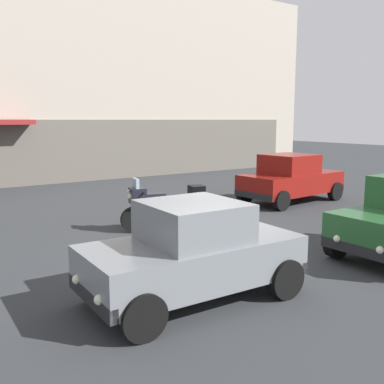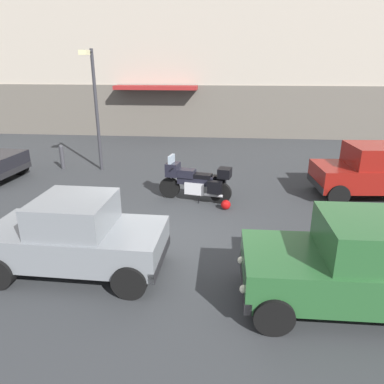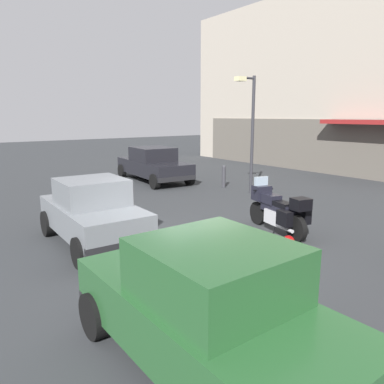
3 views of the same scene
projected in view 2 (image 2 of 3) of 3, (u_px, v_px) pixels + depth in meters
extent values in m
plane|color=#2D3033|center=(171.00, 237.00, 8.73)|extent=(80.00, 80.00, 0.00)
cube|color=#A89E8E|center=(206.00, 47.00, 19.85)|extent=(31.35, 2.40, 9.54)
cube|color=#5C564E|center=(204.00, 112.00, 19.85)|extent=(28.22, 0.12, 2.80)
cube|color=maroon|center=(156.00, 87.00, 19.22)|extent=(4.40, 1.10, 0.20)
cylinder|color=black|center=(170.00, 188.00, 11.20)|extent=(0.66, 0.27, 0.64)
cylinder|color=black|center=(221.00, 193.00, 10.74)|extent=(0.66, 0.27, 0.64)
cylinder|color=#B7B7BC|center=(170.00, 174.00, 11.05)|extent=(0.33, 0.14, 0.68)
cube|color=#B7B7BC|center=(196.00, 187.00, 10.93)|extent=(0.67, 0.52, 0.36)
cube|color=black|center=(196.00, 180.00, 10.84)|extent=(1.13, 0.50, 0.28)
cube|color=black|center=(186.00, 173.00, 10.87)|extent=(0.58, 0.44, 0.24)
cube|color=black|center=(202.00, 176.00, 10.74)|extent=(0.61, 0.41, 0.12)
cube|color=black|center=(173.00, 169.00, 10.96)|extent=(0.44, 0.51, 0.40)
cube|color=#8C9EAD|center=(171.00, 160.00, 10.87)|extent=(0.16, 0.41, 0.28)
sphere|color=#EAEACC|center=(167.00, 169.00, 11.01)|extent=(0.14, 0.14, 0.14)
cylinder|color=black|center=(175.00, 166.00, 10.91)|extent=(0.17, 0.61, 0.04)
cylinder|color=#B7B7BC|center=(213.00, 195.00, 10.62)|extent=(0.56, 0.20, 0.09)
cube|color=black|center=(215.00, 187.00, 10.44)|extent=(0.43, 0.28, 0.36)
cube|color=black|center=(219.00, 182.00, 10.94)|extent=(0.43, 0.28, 0.36)
cube|color=black|center=(225.00, 173.00, 10.50)|extent=(0.44, 0.47, 0.28)
cylinder|color=black|center=(199.00, 198.00, 10.81)|extent=(0.05, 0.13, 0.29)
sphere|color=#990C0C|center=(226.00, 205.00, 10.35)|extent=(0.28, 0.28, 0.28)
cube|color=maroon|center=(378.00, 176.00, 11.16)|extent=(3.92, 1.93, 0.68)
cube|color=maroon|center=(376.00, 155.00, 10.94)|extent=(1.71, 1.63, 0.64)
cube|color=#8C9EAD|center=(352.00, 155.00, 10.95)|extent=(0.17, 1.39, 0.51)
cube|color=black|center=(317.00, 183.00, 11.27)|extent=(0.25, 1.64, 0.20)
cylinder|color=black|center=(321.00, 179.00, 12.03)|extent=(0.66, 0.27, 0.64)
cylinder|color=black|center=(338.00, 195.00, 10.57)|extent=(0.66, 0.27, 0.64)
cube|color=black|center=(15.00, 170.00, 12.65)|extent=(0.25, 1.76, 0.20)
cylinder|color=black|center=(20.00, 166.00, 13.53)|extent=(0.65, 0.27, 0.64)
cube|color=slate|center=(77.00, 242.00, 7.14)|extent=(3.44, 1.65, 0.64)
cube|color=slate|center=(74.00, 213.00, 6.93)|extent=(1.44, 1.47, 0.60)
cube|color=#8C9EAD|center=(42.00, 212.00, 7.00)|extent=(0.09, 1.33, 0.51)
cube|color=#8C9EAD|center=(107.00, 215.00, 6.85)|extent=(0.09, 1.33, 0.48)
cube|color=black|center=(1.00, 247.00, 7.39)|extent=(0.16, 1.56, 0.20)
cube|color=black|center=(160.00, 257.00, 7.03)|extent=(0.16, 1.56, 0.20)
cylinder|color=black|center=(39.00, 236.00, 8.08)|extent=(0.65, 0.24, 0.64)
cylinder|color=black|center=(130.00, 282.00, 6.41)|extent=(0.65, 0.24, 0.64)
cylinder|color=black|center=(149.00, 243.00, 7.80)|extent=(0.65, 0.24, 0.64)
sphere|color=silver|center=(10.00, 233.00, 7.76)|extent=(0.14, 0.14, 0.14)
cube|color=#235128|center=(357.00, 273.00, 6.06)|extent=(3.81, 1.67, 0.68)
cube|color=#235128|center=(373.00, 238.00, 5.83)|extent=(1.61, 1.52, 0.64)
cube|color=#8C9EAD|center=(325.00, 236.00, 5.89)|extent=(0.07, 1.39, 0.54)
cube|color=black|center=(245.00, 280.00, 6.29)|extent=(0.13, 1.64, 0.20)
cylinder|color=black|center=(274.00, 315.00, 5.56)|extent=(0.64, 0.23, 0.64)
cylinder|color=black|center=(263.00, 263.00, 7.02)|extent=(0.64, 0.23, 0.64)
sphere|color=silver|center=(244.00, 289.00, 5.83)|extent=(0.14, 0.14, 0.14)
sphere|color=silver|center=(241.00, 260.00, 6.68)|extent=(0.14, 0.14, 0.14)
cylinder|color=#2D2D33|center=(97.00, 112.00, 13.51)|extent=(0.12, 0.12, 4.43)
cylinder|color=#2D2D33|center=(88.00, 51.00, 12.47)|extent=(0.08, 0.70, 0.08)
cube|color=beige|center=(84.00, 52.00, 12.16)|extent=(0.28, 0.36, 0.16)
cylinder|color=#333338|center=(62.00, 158.00, 14.20)|extent=(0.16, 0.16, 0.87)
sphere|color=#333338|center=(61.00, 147.00, 14.05)|extent=(0.16, 0.16, 0.16)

